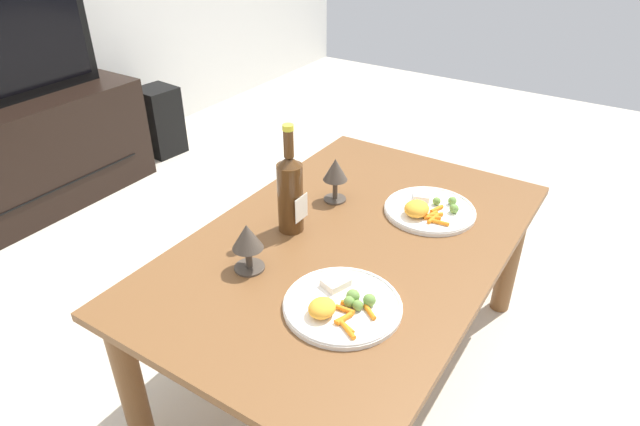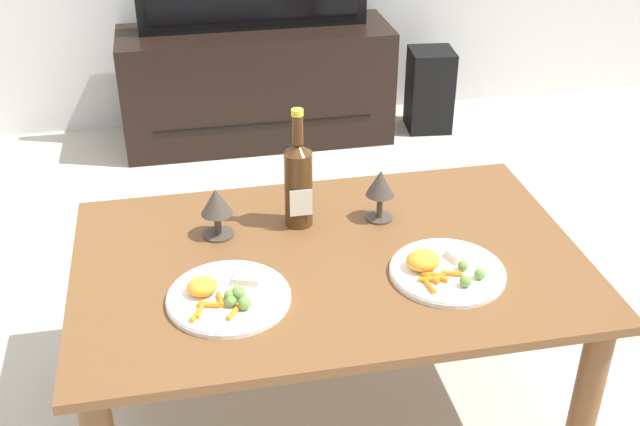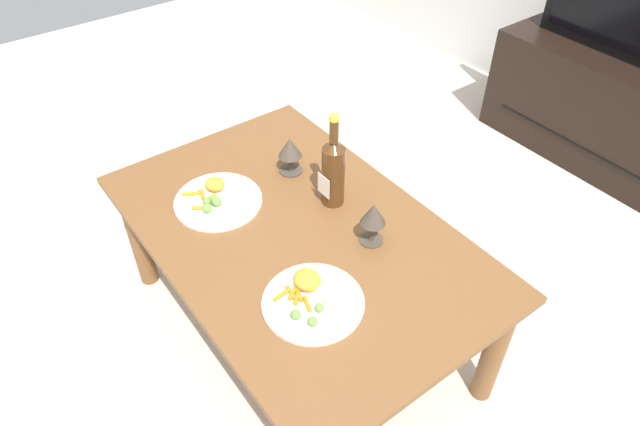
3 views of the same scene
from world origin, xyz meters
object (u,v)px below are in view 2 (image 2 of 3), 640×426
(wine_bottle, at_px, (298,181))
(goblet_right, at_px, (380,186))
(dining_table, at_px, (329,283))
(dinner_plate_left, at_px, (227,296))
(dinner_plate_right, at_px, (445,270))
(tv_stand, at_px, (257,85))
(floor_speaker, at_px, (430,90))
(goblet_left, at_px, (216,205))

(wine_bottle, relative_size, goblet_right, 2.25)
(dining_table, relative_size, dinner_plate_left, 4.40)
(dining_table, height_order, dinner_plate_right, dinner_plate_right)
(tv_stand, xyz_separation_m, dinner_plate_right, (0.22, -1.97, 0.26))
(goblet_right, relative_size, dinner_plate_left, 0.51)
(tv_stand, distance_m, goblet_right, 1.72)
(dinner_plate_right, bearing_deg, dinner_plate_left, -179.83)
(dining_table, distance_m, floor_speaker, 2.01)
(dinner_plate_left, distance_m, dinner_plate_right, 0.53)
(floor_speaker, distance_m, dinner_plate_right, 2.05)
(goblet_left, relative_size, dinner_plate_left, 0.47)
(dinner_plate_left, bearing_deg, dinner_plate_right, 0.17)
(dining_table, xyz_separation_m, tv_stand, (0.04, 1.84, -0.16))
(floor_speaker, xyz_separation_m, dinner_plate_left, (-1.15, -1.93, 0.33))
(goblet_right, height_order, dinner_plate_right, goblet_right)
(goblet_left, bearing_deg, dining_table, -31.12)
(dining_table, height_order, goblet_left, goblet_left)
(dining_table, relative_size, goblet_right, 8.67)
(dining_table, height_order, dinner_plate_left, dinner_plate_left)
(wine_bottle, height_order, goblet_left, wine_bottle)
(wine_bottle, bearing_deg, goblet_left, -175.20)
(goblet_right, bearing_deg, floor_speaker, 66.74)
(tv_stand, xyz_separation_m, floor_speaker, (0.84, -0.05, -0.07))
(tv_stand, distance_m, wine_bottle, 1.71)
(tv_stand, height_order, goblet_right, goblet_right)
(goblet_right, bearing_deg, dinner_plate_left, -146.79)
(goblet_left, distance_m, dinner_plate_left, 0.30)
(dining_table, xyz_separation_m, goblet_left, (-0.27, 0.16, 0.17))
(wine_bottle, bearing_deg, tv_stand, 86.97)
(wine_bottle, xyz_separation_m, goblet_right, (0.22, -0.02, -0.03))
(tv_stand, bearing_deg, dinner_plate_right, -83.63)
(dinner_plate_right, bearing_deg, wine_bottle, 135.07)
(goblet_left, relative_size, goblet_right, 0.94)
(tv_stand, distance_m, floor_speaker, 0.84)
(floor_speaker, xyz_separation_m, wine_bottle, (-0.92, -1.62, 0.45))
(tv_stand, height_order, dinner_plate_right, dinner_plate_right)
(floor_speaker, height_order, goblet_left, goblet_left)
(tv_stand, distance_m, dinner_plate_right, 2.00)
(goblet_left, height_order, dinner_plate_left, goblet_left)
(floor_speaker, bearing_deg, dining_table, -110.33)
(dining_table, distance_m, dinner_plate_right, 0.31)
(wine_bottle, xyz_separation_m, dinner_plate_left, (-0.22, -0.31, -0.12))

